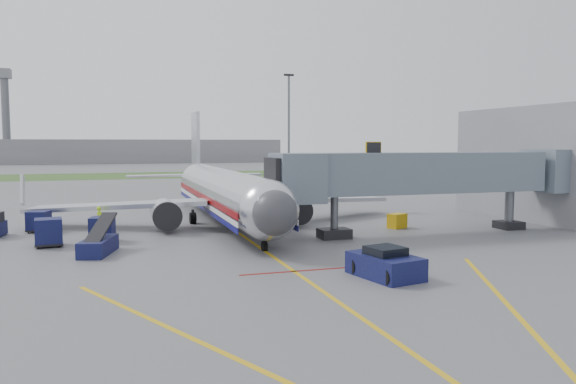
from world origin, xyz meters
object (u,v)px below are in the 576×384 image
object	(u,v)px
pushback_tug	(385,264)
belt_loader	(98,245)
airliner	(223,192)
ramp_worker	(100,219)

from	to	relation	value
pushback_tug	belt_loader	size ratio (longest dim) A/B	0.87
belt_loader	airliner	bearing A→B (deg)	47.90
airliner	pushback_tug	bearing A→B (deg)	-79.65
belt_loader	ramp_worker	distance (m)	9.01
belt_loader	ramp_worker	bearing A→B (deg)	90.25
airliner	belt_loader	world-z (taller)	airliner
airliner	belt_loader	xyz separation A→B (m)	(-9.99, -11.06, -2.08)
airliner	ramp_worker	size ratio (longest dim) A/B	18.19
airliner	ramp_worker	world-z (taller)	airliner
ramp_worker	airliner	bearing A→B (deg)	-39.11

